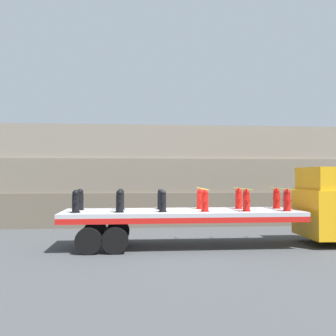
{
  "coord_description": "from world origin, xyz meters",
  "views": [
    {
      "loc": [
        -1.77,
        -14.26,
        2.74
      ],
      "look_at": [
        -0.54,
        0.0,
        3.02
      ],
      "focal_mm": 40.0,
      "sensor_mm": 36.0,
      "label": 1
    }
  ],
  "objects_px": {
    "fire_hydrant_red_near_3": "(205,201)",
    "fire_hydrant_red_near_5": "(287,200)",
    "fire_hydrant_black_near_1": "(120,201)",
    "fire_hydrant_red_far_5": "(276,199)",
    "flatbed_trailer": "(165,218)",
    "fire_hydrant_black_far_1": "(121,199)",
    "fire_hydrant_red_far_3": "(200,199)",
    "fire_hydrant_black_far_0": "(80,200)",
    "fire_hydrant_red_near_4": "(246,201)",
    "fire_hydrant_black_near_2": "(163,201)",
    "fire_hydrant_red_far_4": "(239,199)",
    "truck_cab": "(334,206)",
    "fire_hydrant_black_near_0": "(76,202)",
    "fire_hydrant_black_far_2": "(161,199)"
  },
  "relations": [
    {
      "from": "fire_hydrant_red_near_4",
      "to": "fire_hydrant_red_near_5",
      "type": "bearing_deg",
      "value": 0.0
    },
    {
      "from": "fire_hydrant_black_near_1",
      "to": "fire_hydrant_red_near_4",
      "type": "height_order",
      "value": "same"
    },
    {
      "from": "fire_hydrant_black_far_1",
      "to": "fire_hydrant_black_near_2",
      "type": "bearing_deg",
      "value": -33.91
    },
    {
      "from": "fire_hydrant_red_far_4",
      "to": "fire_hydrant_black_far_1",
      "type": "bearing_deg",
      "value": 180.0
    },
    {
      "from": "fire_hydrant_red_far_3",
      "to": "fire_hydrant_red_near_4",
      "type": "distance_m",
      "value": 1.9
    },
    {
      "from": "fire_hydrant_black_near_0",
      "to": "fire_hydrant_black_far_2",
      "type": "height_order",
      "value": "same"
    },
    {
      "from": "fire_hydrant_black_near_2",
      "to": "fire_hydrant_red_near_4",
      "type": "bearing_deg",
      "value": 0.0
    },
    {
      "from": "flatbed_trailer",
      "to": "fire_hydrant_red_near_5",
      "type": "height_order",
      "value": "fire_hydrant_red_near_5"
    },
    {
      "from": "fire_hydrant_red_near_4",
      "to": "fire_hydrant_red_far_4",
      "type": "height_order",
      "value": "same"
    },
    {
      "from": "fire_hydrant_black_far_0",
      "to": "fire_hydrant_red_far_5",
      "type": "bearing_deg",
      "value": 0.0
    },
    {
      "from": "flatbed_trailer",
      "to": "fire_hydrant_red_near_5",
      "type": "relative_size",
      "value": 11.02
    },
    {
      "from": "fire_hydrant_black_near_1",
      "to": "fire_hydrant_red_near_3",
      "type": "relative_size",
      "value": 1.0
    },
    {
      "from": "fire_hydrant_black_near_1",
      "to": "fire_hydrant_red_far_5",
      "type": "relative_size",
      "value": 1.0
    },
    {
      "from": "fire_hydrant_black_near_0",
      "to": "fire_hydrant_black_far_1",
      "type": "height_order",
      "value": "same"
    },
    {
      "from": "fire_hydrant_red_near_3",
      "to": "fire_hydrant_red_near_5",
      "type": "relative_size",
      "value": 1.0
    },
    {
      "from": "fire_hydrant_red_near_3",
      "to": "fire_hydrant_red_far_3",
      "type": "xyz_separation_m",
      "value": [
        0.0,
        1.06,
        0.0
      ]
    },
    {
      "from": "truck_cab",
      "to": "fire_hydrant_red_near_4",
      "type": "xyz_separation_m",
      "value": [
        -3.72,
        -0.53,
        0.26
      ]
    },
    {
      "from": "fire_hydrant_black_near_2",
      "to": "fire_hydrant_black_far_2",
      "type": "xyz_separation_m",
      "value": [
        0.0,
        1.06,
        0.0
      ]
    },
    {
      "from": "fire_hydrant_black_far_1",
      "to": "fire_hydrant_red_far_3",
      "type": "relative_size",
      "value": 1.0
    },
    {
      "from": "fire_hydrant_red_near_5",
      "to": "flatbed_trailer",
      "type": "bearing_deg",
      "value": 173.44
    },
    {
      "from": "fire_hydrant_red_near_3",
      "to": "fire_hydrant_black_far_1",
      "type": "bearing_deg",
      "value": 161.42
    },
    {
      "from": "flatbed_trailer",
      "to": "fire_hydrant_black_far_1",
      "type": "height_order",
      "value": "fire_hydrant_black_far_1"
    },
    {
      "from": "fire_hydrant_black_far_1",
      "to": "fire_hydrant_red_far_4",
      "type": "distance_m",
      "value": 4.72
    },
    {
      "from": "fire_hydrant_red_near_3",
      "to": "fire_hydrant_red_far_5",
      "type": "bearing_deg",
      "value": 18.58
    },
    {
      "from": "truck_cab",
      "to": "fire_hydrant_black_near_0",
      "type": "bearing_deg",
      "value": -176.98
    },
    {
      "from": "fire_hydrant_red_near_3",
      "to": "fire_hydrant_red_near_4",
      "type": "height_order",
      "value": "same"
    },
    {
      "from": "fire_hydrant_red_far_4",
      "to": "fire_hydrant_red_near_3",
      "type": "bearing_deg",
      "value": -146.09
    },
    {
      "from": "fire_hydrant_black_far_0",
      "to": "fire_hydrant_red_near_5",
      "type": "bearing_deg",
      "value": -7.66
    },
    {
      "from": "fire_hydrant_black_far_1",
      "to": "fire_hydrant_red_near_3",
      "type": "bearing_deg",
      "value": -18.58
    },
    {
      "from": "fire_hydrant_black_far_0",
      "to": "fire_hydrant_red_far_5",
      "type": "height_order",
      "value": "same"
    },
    {
      "from": "fire_hydrant_black_near_1",
      "to": "fire_hydrant_black_near_0",
      "type": "bearing_deg",
      "value": 180.0
    },
    {
      "from": "fire_hydrant_black_near_0",
      "to": "fire_hydrant_red_near_3",
      "type": "xyz_separation_m",
      "value": [
        4.72,
        0.0,
        0.0
      ]
    },
    {
      "from": "flatbed_trailer",
      "to": "truck_cab",
      "type": "bearing_deg",
      "value": 0.0
    },
    {
      "from": "flatbed_trailer",
      "to": "fire_hydrant_red_near_4",
      "type": "distance_m",
      "value": 3.15
    },
    {
      "from": "fire_hydrant_black_far_1",
      "to": "fire_hydrant_black_near_0",
      "type": "bearing_deg",
      "value": -146.09
    },
    {
      "from": "fire_hydrant_red_near_4",
      "to": "fire_hydrant_red_far_5",
      "type": "xyz_separation_m",
      "value": [
        1.57,
        1.06,
        0.0
      ]
    },
    {
      "from": "flatbed_trailer",
      "to": "fire_hydrant_red_near_5",
      "type": "distance_m",
      "value": 4.68
    },
    {
      "from": "fire_hydrant_black_near_2",
      "to": "fire_hydrant_red_far_4",
      "type": "xyz_separation_m",
      "value": [
        3.15,
        1.06,
        0.0
      ]
    },
    {
      "from": "fire_hydrant_black_near_0",
      "to": "fire_hydrant_red_near_3",
      "type": "distance_m",
      "value": 4.72
    },
    {
      "from": "fire_hydrant_black_near_1",
      "to": "fire_hydrant_red_far_5",
      "type": "xyz_separation_m",
      "value": [
        6.29,
        1.06,
        0.0
      ]
    },
    {
      "from": "fire_hydrant_black_near_2",
      "to": "fire_hydrant_red_far_4",
      "type": "distance_m",
      "value": 3.32
    },
    {
      "from": "truck_cab",
      "to": "fire_hydrant_red_near_5",
      "type": "relative_size",
      "value": 3.72
    },
    {
      "from": "fire_hydrant_black_near_2",
      "to": "fire_hydrant_red_near_5",
      "type": "bearing_deg",
      "value": 0.0
    },
    {
      "from": "fire_hydrant_black_far_1",
      "to": "fire_hydrant_red_far_3",
      "type": "height_order",
      "value": "same"
    },
    {
      "from": "fire_hydrant_black_far_0",
      "to": "fire_hydrant_red_near_3",
      "type": "xyz_separation_m",
      "value": [
        4.72,
        -1.06,
        0.0
      ]
    },
    {
      "from": "fire_hydrant_black_near_2",
      "to": "fire_hydrant_black_far_2",
      "type": "distance_m",
      "value": 1.06
    },
    {
      "from": "fire_hydrant_red_far_3",
      "to": "fire_hydrant_red_far_5",
      "type": "height_order",
      "value": "same"
    },
    {
      "from": "fire_hydrant_black_far_0",
      "to": "fire_hydrant_red_near_4",
      "type": "relative_size",
      "value": 1.0
    },
    {
      "from": "fire_hydrant_black_near_1",
      "to": "fire_hydrant_black_far_2",
      "type": "relative_size",
      "value": 1.0
    },
    {
      "from": "flatbed_trailer",
      "to": "fire_hydrant_black_near_2",
      "type": "bearing_deg",
      "value": -102.59
    }
  ]
}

